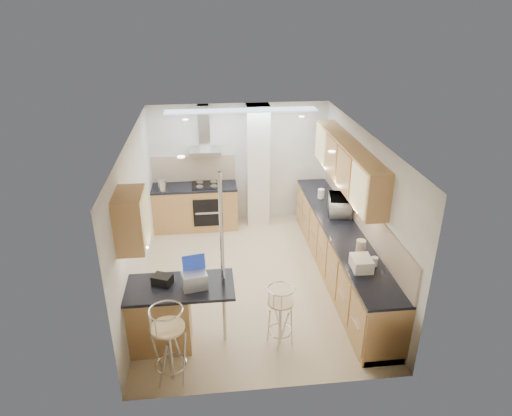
{
  "coord_description": "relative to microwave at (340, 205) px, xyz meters",
  "views": [
    {
      "loc": [
        -0.66,
        -6.51,
        4.36
      ],
      "look_at": [
        0.09,
        0.2,
        1.24
      ],
      "focal_mm": 32.0,
      "sensor_mm": 36.0,
      "label": 1
    }
  ],
  "objects": [
    {
      "name": "bar_stool_near",
      "position": [
        -2.83,
        -2.62,
        -0.54
      ],
      "size": [
        0.56,
        0.56,
        1.07
      ],
      "primitive_type": null,
      "rotation": [
        0.0,
        0.0,
        0.36
      ],
      "color": "tan",
      "rests_on": "ground"
    },
    {
      "name": "peninsula",
      "position": [
        -2.73,
        -1.97,
        -0.6
      ],
      "size": [
        1.47,
        0.72,
        0.94
      ],
      "color": "#AB7944",
      "rests_on": "ground"
    },
    {
      "name": "microwave",
      "position": [
        0.0,
        0.0,
        0.0
      ],
      "size": [
        0.49,
        0.64,
        0.32
      ],
      "primitive_type": "imported",
      "rotation": [
        0.0,
        0.0,
        1.37
      ],
      "color": "white",
      "rests_on": "right_counter"
    },
    {
      "name": "jar_d",
      "position": [
        0.0,
        -1.74,
        -0.09
      ],
      "size": [
        0.12,
        0.12,
        0.13
      ],
      "primitive_type": "cylinder",
      "rotation": [
        0.0,
        0.0,
        0.22
      ],
      "color": "white",
      "rests_on": "right_counter"
    },
    {
      "name": "kettle",
      "position": [
        -3.17,
        1.4,
        -0.05
      ],
      "size": [
        0.16,
        0.16,
        0.22
      ],
      "primitive_type": "cylinder",
      "color": "#BABEBF",
      "rests_on": "back_counter"
    },
    {
      "name": "laptop",
      "position": [
        -2.51,
        -2.02,
        -0.03
      ],
      "size": [
        0.35,
        0.29,
        0.21
      ],
      "primitive_type": "cube",
      "rotation": [
        0.0,
        0.0,
        0.19
      ],
      "color": "#AAADB2",
      "rests_on": "peninsula"
    },
    {
      "name": "jar_a",
      "position": [
        -0.17,
        0.7,
        -0.07
      ],
      "size": [
        0.14,
        0.14,
        0.18
      ],
      "primitive_type": "cylinder",
      "rotation": [
        0.0,
        0.0,
        0.23
      ],
      "color": "white",
      "rests_on": "right_counter"
    },
    {
      "name": "jar_c",
      "position": [
        -0.08,
        -1.37,
        -0.05
      ],
      "size": [
        0.18,
        0.18,
        0.21
      ],
      "primitive_type": "cylinder",
      "rotation": [
        0.0,
        0.0,
        -0.32
      ],
      "color": "#BAAD95",
      "rests_on": "right_counter"
    },
    {
      "name": "jar_b",
      "position": [
        -0.02,
        -0.02,
        -0.08
      ],
      "size": [
        0.12,
        0.12,
        0.16
      ],
      "primitive_type": "cylinder",
      "rotation": [
        0.0,
        0.0,
        -0.13
      ],
      "color": "white",
      "rests_on": "right_counter"
    },
    {
      "name": "back_counter",
      "position": [
        -2.56,
        1.58,
        -0.62
      ],
      "size": [
        1.7,
        0.63,
        0.92
      ],
      "color": "#AB7944",
      "rests_on": "ground"
    },
    {
      "name": "right_counter",
      "position": [
        -0.11,
        -0.52,
        -0.62
      ],
      "size": [
        0.63,
        4.4,
        0.92
      ],
      "color": "#AB7944",
      "rests_on": "ground"
    },
    {
      "name": "bread_bin",
      "position": [
        -0.21,
        -1.8,
        -0.07
      ],
      "size": [
        0.28,
        0.34,
        0.18
      ],
      "primitive_type": "cube",
      "rotation": [
        0.0,
        0.0,
        -0.03
      ],
      "color": "white",
      "rests_on": "right_counter"
    },
    {
      "name": "ground",
      "position": [
        -1.61,
        -0.52,
        -1.08
      ],
      "size": [
        4.8,
        4.8,
        0.0
      ],
      "primitive_type": "plane",
      "color": "#CDAD88",
      "rests_on": "ground"
    },
    {
      "name": "room_shell",
      "position": [
        -1.28,
        -0.14,
        0.46
      ],
      "size": [
        3.64,
        4.84,
        2.51
      ],
      "color": "beige",
      "rests_on": "ground"
    },
    {
      "name": "bag",
      "position": [
        -2.93,
        -1.9,
        -0.07
      ],
      "size": [
        0.3,
        0.26,
        0.13
      ],
      "primitive_type": "cube",
      "rotation": [
        0.0,
        0.0,
        -0.42
      ],
      "color": "black",
      "rests_on": "peninsula"
    },
    {
      "name": "bar_stool_end",
      "position": [
        -1.39,
        -2.12,
        -0.62
      ],
      "size": [
        0.53,
        0.53,
        0.91
      ],
      "primitive_type": null,
      "rotation": [
        0.0,
        0.0,
        0.84
      ],
      "color": "tan",
      "rests_on": "ground"
    }
  ]
}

